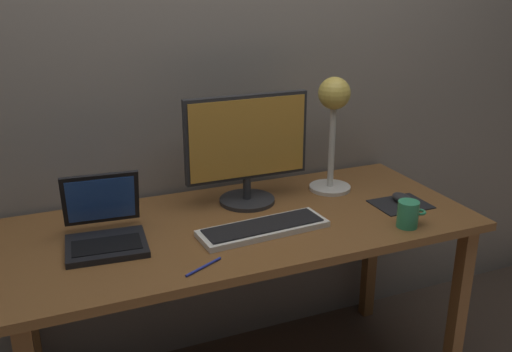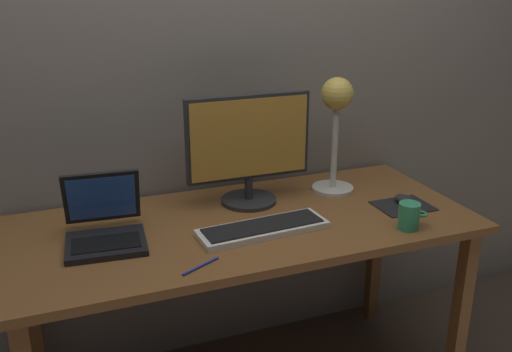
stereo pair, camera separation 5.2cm
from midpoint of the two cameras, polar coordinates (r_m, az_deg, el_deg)
back_wall at (r=2.18m, az=-4.20°, el=13.18°), size 4.80×0.06×2.60m
desk at (r=2.00m, az=-0.35°, el=-6.65°), size 1.60×0.70×0.74m
monitor at (r=2.04m, az=-0.03°, el=3.10°), size 0.47×0.21×0.41m
keyboard_main at (r=1.88m, az=1.49°, el=-5.31°), size 0.45×0.17×0.03m
laptop at (r=1.87m, az=-14.38°, el=-4.47°), size 0.27×0.30×0.21m
desk_lamp at (r=2.17m, az=8.83°, el=6.25°), size 0.16×0.16×0.45m
mousepad at (r=2.16m, az=15.34°, el=-2.95°), size 0.20×0.16×0.00m
mouse at (r=2.17m, az=15.50°, el=-2.33°), size 0.06×0.10×0.03m
coffee_mug at (r=1.96m, az=16.01°, el=-3.91°), size 0.11×0.07×0.09m
pen at (r=1.67m, az=-4.72°, el=-9.08°), size 0.13×0.07×0.01m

